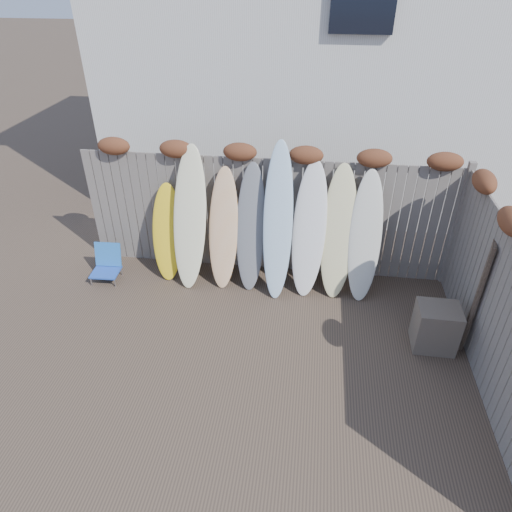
# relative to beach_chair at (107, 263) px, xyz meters

# --- Properties ---
(ground) EXTENTS (80.00, 80.00, 0.00)m
(ground) POSITION_rel_beach_chair_xyz_m (2.60, -1.75, -0.27)
(ground) COLOR #493A2D
(back_fence) EXTENTS (6.05, 0.28, 2.24)m
(back_fence) POSITION_rel_beach_chair_xyz_m (2.66, 0.64, 0.91)
(back_fence) COLOR slate
(back_fence) RESTS_ON ground
(right_fence) EXTENTS (0.28, 4.40, 2.24)m
(right_fence) POSITION_rel_beach_chair_xyz_m (5.59, -1.50, 0.87)
(right_fence) COLOR slate
(right_fence) RESTS_ON ground
(house) EXTENTS (8.50, 5.50, 6.33)m
(house) POSITION_rel_beach_chair_xyz_m (3.10, 4.75, 2.93)
(house) COLOR silver
(house) RESTS_ON ground
(beach_chair) EXTENTS (0.46, 0.49, 0.59)m
(beach_chair) POSITION_rel_beach_chair_xyz_m (0.00, 0.00, 0.00)
(beach_chair) COLOR blue
(beach_chair) RESTS_ON ground
(wooden_crate) EXTENTS (0.57, 0.48, 0.66)m
(wooden_crate) POSITION_rel_beach_chair_xyz_m (5.13, -0.97, 0.06)
(wooden_crate) COLOR #6B6150
(wooden_crate) RESTS_ON ground
(lattice_panel) EXTENTS (0.41, 1.06, 1.67)m
(lattice_panel) POSITION_rel_beach_chair_xyz_m (5.70, -0.51, 0.56)
(lattice_panel) COLOR #372721
(lattice_panel) RESTS_ON ground
(surfboard_0) EXTENTS (0.52, 0.59, 1.58)m
(surfboard_0) POSITION_rel_beach_chair_xyz_m (1.02, 0.27, 0.52)
(surfboard_0) COLOR yellow
(surfboard_0) RESTS_ON ground
(surfboard_1) EXTENTS (0.59, 0.82, 2.23)m
(surfboard_1) POSITION_rel_beach_chair_xyz_m (1.44, 0.20, 0.84)
(surfboard_1) COLOR #F5F1C3
(surfboard_1) RESTS_ON ground
(surfboard_2) EXTENTS (0.48, 0.69, 1.90)m
(surfboard_2) POSITION_rel_beach_chair_xyz_m (1.97, 0.23, 0.68)
(surfboard_2) COLOR #EC9A6D
(surfboard_2) RESTS_ON ground
(surfboard_3) EXTENTS (0.47, 0.71, 1.99)m
(surfboard_3) POSITION_rel_beach_chair_xyz_m (2.41, 0.24, 0.72)
(surfboard_3) COLOR slate
(surfboard_3) RESTS_ON ground
(surfboard_4) EXTENTS (0.48, 0.85, 2.37)m
(surfboard_4) POSITION_rel_beach_chair_xyz_m (2.84, 0.14, 0.91)
(surfboard_4) COLOR #A9CBE7
(surfboard_4) RESTS_ON ground
(surfboard_5) EXTENTS (0.57, 0.77, 2.08)m
(surfboard_5) POSITION_rel_beach_chair_xyz_m (3.32, 0.22, 0.77)
(surfboard_5) COLOR white
(surfboard_5) RESTS_ON ground
(surfboard_6) EXTENTS (0.53, 0.73, 2.04)m
(surfboard_6) POSITION_rel_beach_chair_xyz_m (3.77, 0.23, 0.75)
(surfboard_6) COLOR beige
(surfboard_6) RESTS_ON ground
(surfboard_7) EXTENTS (0.49, 0.71, 1.98)m
(surfboard_7) POSITION_rel_beach_chair_xyz_m (4.18, 0.20, 0.72)
(surfboard_7) COLOR silver
(surfboard_7) RESTS_ON ground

